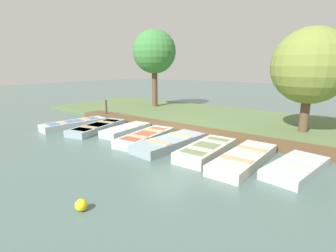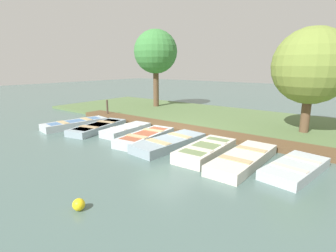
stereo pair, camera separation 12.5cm
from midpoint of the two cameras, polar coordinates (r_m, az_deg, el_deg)
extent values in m
plane|color=#4C6660|center=(12.42, -0.81, -2.12)|extent=(80.00, 80.00, 0.00)
cube|color=#567042|center=(16.54, 9.88, 1.81)|extent=(8.00, 24.00, 0.15)
cube|color=brown|center=(13.37, 2.49, -0.51)|extent=(1.20, 14.43, 0.23)
cube|color=#B2BCC1|center=(14.90, -19.94, 0.37)|extent=(3.48, 1.45, 0.36)
cube|color=#4C709E|center=(14.87, -19.99, 0.98)|extent=(2.85, 1.15, 0.03)
cube|color=tan|center=(14.61, -22.27, 0.70)|extent=(0.46, 0.94, 0.03)
cube|color=tan|center=(15.13, -17.81, 1.45)|extent=(0.46, 0.94, 0.03)
cube|color=#8C9EA8|center=(13.86, -15.37, -0.32)|extent=(3.54, 1.78, 0.31)
cube|color=#4C709E|center=(13.83, -15.40, 0.26)|extent=(2.90, 1.42, 0.03)
cube|color=tan|center=(13.35, -17.19, -0.19)|extent=(0.54, 1.07, 0.03)
cube|color=tan|center=(14.30, -13.74, 0.88)|extent=(0.54, 1.07, 0.03)
cube|color=#B2BCC1|center=(12.95, -9.37, -0.88)|extent=(2.72, 1.14, 0.34)
cube|color=#994C33|center=(12.91, -9.40, -0.20)|extent=(2.23, 0.90, 0.03)
cube|color=beige|center=(12.55, -10.97, -0.53)|extent=(0.32, 0.91, 0.03)
cube|color=beige|center=(13.27, -7.93, 0.33)|extent=(0.32, 0.91, 0.03)
cube|color=#B2BCC1|center=(11.52, -5.27, -2.46)|extent=(3.24, 1.43, 0.36)
cube|color=#994C33|center=(11.48, -5.29, -1.66)|extent=(2.65, 1.13, 0.03)
cube|color=tan|center=(11.01, -7.10, -2.20)|extent=(0.42, 1.03, 0.03)
cube|color=tan|center=(11.94, -3.62, -0.91)|extent=(0.42, 1.03, 0.03)
cube|color=#8C9EA8|center=(10.67, 0.04, -3.69)|extent=(3.44, 1.53, 0.36)
cube|color=#994C33|center=(10.63, 0.04, -2.84)|extent=(2.82, 1.20, 0.03)
cube|color=tan|center=(10.18, -2.38, -3.43)|extent=(0.44, 1.15, 0.03)
cube|color=tan|center=(11.08, 2.25, -2.04)|extent=(0.44, 1.15, 0.03)
cube|color=beige|center=(9.78, 7.98, -5.28)|extent=(2.95, 1.23, 0.40)
cube|color=#6B7F51|center=(9.72, 8.02, -4.24)|extent=(2.42, 0.96, 0.03)
cube|color=beige|center=(9.24, 6.43, -4.92)|extent=(0.32, 1.07, 0.03)
cube|color=beige|center=(10.19, 9.47, -3.31)|extent=(0.32, 1.07, 0.03)
cube|color=beige|center=(9.28, 15.84, -6.88)|extent=(3.54, 1.18, 0.34)
cube|color=teal|center=(9.23, 15.90, -5.95)|extent=(2.90, 0.93, 0.03)
cube|color=tan|center=(8.63, 14.21, -7.00)|extent=(0.37, 1.05, 0.03)
cube|color=tan|center=(9.81, 17.40, -4.74)|extent=(0.37, 1.05, 0.03)
cube|color=#B2BCC1|center=(9.12, 25.72, -8.20)|extent=(2.86, 1.58, 0.31)
cube|color=#994C33|center=(9.07, 25.81, -7.37)|extent=(2.34, 1.25, 0.02)
cube|color=beige|center=(8.61, 24.58, -8.15)|extent=(0.44, 1.09, 0.03)
cube|color=beige|center=(9.53, 26.95, -6.38)|extent=(0.44, 1.09, 0.03)
cylinder|color=#47382D|center=(17.22, -13.49, 3.62)|extent=(0.12, 0.12, 1.06)
sphere|color=#47382D|center=(17.14, -13.59, 5.43)|extent=(0.11, 0.11, 0.11)
sphere|color=yellow|center=(6.58, -18.91, -15.97)|extent=(0.29, 0.29, 0.29)
cylinder|color=brown|center=(20.26, -3.09, 8.62)|extent=(0.42, 0.42, 3.36)
sphere|color=#3D7F3D|center=(20.22, -3.18, 15.88)|extent=(3.22, 3.22, 3.22)
cylinder|color=brown|center=(13.92, 27.42, 2.86)|extent=(0.41, 0.41, 2.28)
sphere|color=olive|center=(13.75, 28.35, 11.44)|extent=(3.45, 3.45, 3.45)
camera|label=1|loc=(0.06, -90.31, -0.07)|focal=28.00mm
camera|label=2|loc=(0.06, 89.69, 0.07)|focal=28.00mm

